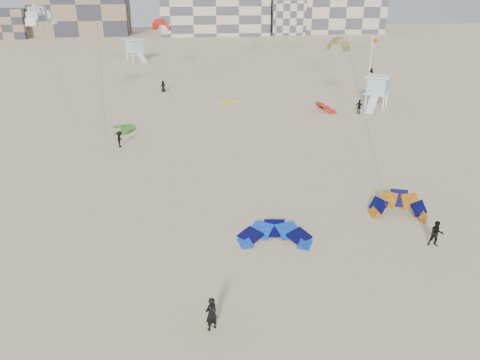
{
  "coord_description": "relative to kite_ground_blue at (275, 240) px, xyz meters",
  "views": [
    {
      "loc": [
        -0.97,
        -20.53,
        14.77
      ],
      "look_at": [
        2.36,
        6.0,
        3.47
      ],
      "focal_mm": 35.0,
      "sensor_mm": 36.0,
      "label": 1
    }
  ],
  "objects": [
    {
      "name": "kitesurfer_e",
      "position": [
        -7.96,
        44.29,
        0.8
      ],
      "size": [
        0.9,
        0.71,
        1.6
      ],
      "primitive_type": "imported",
      "rotation": [
        0.0,
        0.0,
        0.29
      ],
      "color": "black",
      "rests_on": "ground"
    },
    {
      "name": "condo_west_b",
      "position": [
        -34.33,
        129.71,
        9.0
      ],
      "size": [
        28.0,
        14.0,
        18.0
      ],
      "primitive_type": "cube",
      "color": "#876E52",
      "rests_on": "ground"
    },
    {
      "name": "lifeguard_tower_near",
      "position": [
        19.3,
        31.42,
        2.02
      ],
      "size": [
        4.0,
        6.13,
        4.08
      ],
      "rotation": [
        0.0,
        0.0,
        -0.59
      ],
      "color": "white",
      "rests_on": "ground"
    },
    {
      "name": "kitesurfer_f",
      "position": [
        26.3,
        50.71,
        0.85
      ],
      "size": [
        0.97,
        1.66,
        1.7
      ],
      "primitive_type": "imported",
      "rotation": [
        0.0,
        0.0,
        -1.25
      ],
      "color": "black",
      "rests_on": "ground"
    },
    {
      "name": "flagpole",
      "position": [
        18.47,
        32.56,
        4.55
      ],
      "size": [
        0.71,
        0.11,
        8.71
      ],
      "color": "white",
      "rests_on": "ground"
    },
    {
      "name": "kite_fly_grey",
      "position": [
        -20.51,
        32.56,
        11.23
      ],
      "size": [
        6.85,
        11.12,
        11.67
      ],
      "rotation": [
        0.0,
        0.0,
        1.15
      ],
      "color": "white",
      "rests_on": "ground"
    },
    {
      "name": "ground",
      "position": [
        -4.33,
        -4.29,
        0.0
      ],
      "size": [
        320.0,
        320.0,
        0.0
      ],
      "primitive_type": "plane",
      "color": "tan",
      "rests_on": "ground"
    },
    {
      "name": "kite_fly_red",
      "position": [
        -8.2,
        60.0,
        8.0
      ],
      "size": [
        5.13,
        6.37,
        8.49
      ],
      "rotation": [
        0.0,
        0.0,
        2.49
      ],
      "color": "red",
      "rests_on": "ground"
    },
    {
      "name": "kite_ground_blue",
      "position": [
        0.0,
        0.0,
        0.0
      ],
      "size": [
        5.24,
        5.45,
        2.54
      ],
      "primitive_type": null,
      "rotation": [
        0.29,
        0.0,
        -0.16
      ],
      "color": "blue",
      "rests_on": "ground"
    },
    {
      "name": "kitesurfer_main",
      "position": [
        -4.45,
        -7.57,
        0.87
      ],
      "size": [
        0.76,
        0.68,
        1.73
      ],
      "primitive_type": "imported",
      "rotation": [
        0.0,
        0.0,
        3.69
      ],
      "color": "black",
      "rests_on": "ground"
    },
    {
      "name": "lifeguard_tower_far",
      "position": [
        -14.3,
        74.15,
        2.16
      ],
      "size": [
        4.26,
        6.56,
        4.36
      ],
      "rotation": [
        0.0,
        0.0,
        0.57
      ],
      "color": "white",
      "rests_on": "ground"
    },
    {
      "name": "condo_east",
      "position": [
        45.67,
        127.71,
        8.0
      ],
      "size": [
        26.0,
        14.0,
        16.0
      ],
      "primitive_type": "cube",
      "color": "#C9B893",
      "rests_on": "ground"
    },
    {
      "name": "condo_fill_left",
      "position": [
        -54.33,
        123.71,
        4.0
      ],
      "size": [
        12.0,
        10.0,
        8.0
      ],
      "primitive_type": "cube",
      "color": "#876E52",
      "rests_on": "ground"
    },
    {
      "name": "kite_ground_red_far",
      "position": [
        12.44,
        30.63,
        0.0
      ],
      "size": [
        4.13,
        4.0,
        3.35
      ],
      "primitive_type": null,
      "rotation": [
        0.65,
        0.0,
        1.73
      ],
      "color": "red",
      "rests_on": "ground"
    },
    {
      "name": "kitesurfer_b",
      "position": [
        9.52,
        -1.83,
        0.83
      ],
      "size": [
        0.93,
        0.8,
        1.65
      ],
      "primitive_type": "imported",
      "rotation": [
        0.0,
        0.0,
        -0.25
      ],
      "color": "black",
      "rests_on": "ground"
    },
    {
      "name": "kitesurfer_d",
      "position": [
        16.06,
        28.72,
        0.85
      ],
      "size": [
        0.98,
        1.03,
        1.71
      ],
      "primitive_type": "imported",
      "rotation": [
        0.0,
        0.0,
        2.3
      ],
      "color": "black",
      "rests_on": "ground"
    },
    {
      "name": "condo_mid",
      "position": [
        5.67,
        125.71,
        6.0
      ],
      "size": [
        32.0,
        16.0,
        12.0
      ],
      "primitive_type": "cube",
      "color": "#C9B893",
      "rests_on": "ground"
    },
    {
      "name": "kite_ground_orange",
      "position": [
        9.03,
        2.25,
        0.0
      ],
      "size": [
        4.98,
        4.91,
        3.9
      ],
      "primitive_type": null,
      "rotation": [
        0.96,
        0.0,
        -0.32
      ],
      "color": "orange",
      "rests_on": "ground"
    },
    {
      "name": "kite_fly_olive",
      "position": [
        13.21,
        30.03,
        8.0
      ],
      "size": [
        7.24,
        4.02,
        8.12
      ],
      "rotation": [
        0.0,
        0.0,
        -0.87
      ],
      "color": "brown",
      "rests_on": "ground"
    },
    {
      "name": "kite_ground_yellow",
      "position": [
        1.09,
        36.59,
        0.0
      ],
      "size": [
        3.66,
        3.75,
        0.54
      ],
      "primitive_type": null,
      "rotation": [
        0.05,
        0.0,
        0.38
      ],
      "color": "yellow",
      "rests_on": "ground"
    },
    {
      "name": "kitesurfer_c",
      "position": [
        -11.47,
        19.48,
        0.81
      ],
      "size": [
        0.76,
        1.12,
        1.61
      ],
      "primitive_type": "imported",
      "rotation": [
        0.0,
        0.0,
        1.41
      ],
      "color": "black",
      "rests_on": "ground"
    },
    {
      "name": "condo_fill_right",
      "position": [
        27.67,
        123.71,
        5.0
      ],
      "size": [
        10.0,
        10.0,
        10.0
      ],
      "primitive_type": "cube",
      "color": "#C9B893",
      "rests_on": "ground"
    },
    {
      "name": "kite_ground_green",
      "position": [
        -11.96,
        25.26,
        0.0
      ],
      "size": [
        4.18,
        3.98,
        1.4
      ],
      "primitive_type": null,
      "rotation": [
        0.18,
        0.0,
        -1.4
      ],
      "color": "#357E1F",
      "rests_on": "ground"
    }
  ]
}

